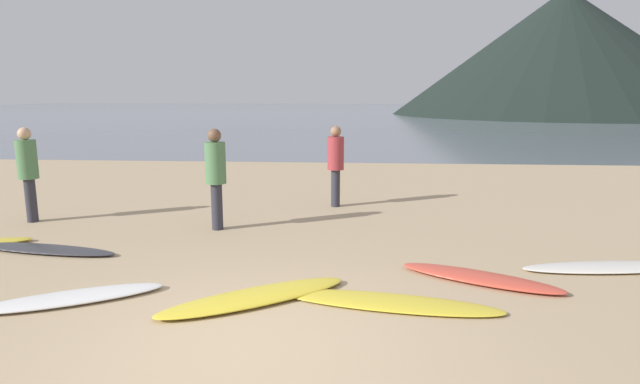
{
  "coord_description": "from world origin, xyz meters",
  "views": [
    {
      "loc": [
        1.11,
        -4.67,
        2.44
      ],
      "look_at": [
        0.36,
        5.08,
        0.6
      ],
      "focal_mm": 29.83,
      "sensor_mm": 36.0,
      "label": 1
    }
  ],
  "objects_px": {
    "surfboard_7": "(610,267)",
    "surfboard_6": "(480,278)",
    "surfboard_3": "(70,298)",
    "person_1": "(28,167)",
    "person_0": "(216,171)",
    "person_2": "(336,160)",
    "surfboard_2": "(44,249)",
    "surfboard_4": "(255,297)",
    "surfboard_5": "(389,302)"
  },
  "relations": [
    {
      "from": "surfboard_4",
      "to": "person_1",
      "type": "relative_size",
      "value": 1.34
    },
    {
      "from": "surfboard_4",
      "to": "surfboard_7",
      "type": "relative_size",
      "value": 0.97
    },
    {
      "from": "person_0",
      "to": "surfboard_4",
      "type": "bearing_deg",
      "value": -86.81
    },
    {
      "from": "surfboard_5",
      "to": "surfboard_6",
      "type": "bearing_deg",
      "value": 45.11
    },
    {
      "from": "surfboard_5",
      "to": "person_0",
      "type": "distance_m",
      "value": 4.5
    },
    {
      "from": "surfboard_6",
      "to": "surfboard_7",
      "type": "xyz_separation_m",
      "value": [
        1.91,
        0.6,
        -0.01
      ]
    },
    {
      "from": "surfboard_3",
      "to": "person_1",
      "type": "distance_m",
      "value": 4.81
    },
    {
      "from": "person_1",
      "to": "person_2",
      "type": "distance_m",
      "value": 6.0
    },
    {
      "from": "surfboard_6",
      "to": "person_1",
      "type": "relative_size",
      "value": 1.18
    },
    {
      "from": "surfboard_7",
      "to": "surfboard_6",
      "type": "bearing_deg",
      "value": -170.04
    },
    {
      "from": "surfboard_3",
      "to": "surfboard_7",
      "type": "relative_size",
      "value": 0.85
    },
    {
      "from": "surfboard_2",
      "to": "person_2",
      "type": "bearing_deg",
      "value": 48.9
    },
    {
      "from": "surfboard_4",
      "to": "person_1",
      "type": "xyz_separation_m",
      "value": [
        -5.02,
        3.56,
        1.01
      ]
    },
    {
      "from": "person_0",
      "to": "person_2",
      "type": "height_order",
      "value": "person_0"
    },
    {
      "from": "surfboard_3",
      "to": "surfboard_4",
      "type": "distance_m",
      "value": 2.19
    },
    {
      "from": "surfboard_3",
      "to": "surfboard_6",
      "type": "height_order",
      "value": "surfboard_6"
    },
    {
      "from": "surfboard_6",
      "to": "surfboard_4",
      "type": "bearing_deg",
      "value": -135.79
    },
    {
      "from": "surfboard_3",
      "to": "person_0",
      "type": "height_order",
      "value": "person_0"
    },
    {
      "from": "surfboard_2",
      "to": "person_0",
      "type": "distance_m",
      "value": 2.98
    },
    {
      "from": "person_1",
      "to": "person_2",
      "type": "relative_size",
      "value": 1.04
    },
    {
      "from": "surfboard_6",
      "to": "person_0",
      "type": "xyz_separation_m",
      "value": [
        -4.14,
        2.38,
        1.02
      ]
    },
    {
      "from": "person_1",
      "to": "surfboard_5",
      "type": "bearing_deg",
      "value": 137.19
    },
    {
      "from": "surfboard_3",
      "to": "person_1",
      "type": "relative_size",
      "value": 1.18
    },
    {
      "from": "surfboard_4",
      "to": "person_0",
      "type": "xyz_separation_m",
      "value": [
        -1.33,
        3.26,
        1.02
      ]
    },
    {
      "from": "surfboard_6",
      "to": "surfboard_5",
      "type": "bearing_deg",
      "value": -117.41
    },
    {
      "from": "surfboard_2",
      "to": "surfboard_5",
      "type": "distance_m",
      "value": 5.51
    },
    {
      "from": "surfboard_2",
      "to": "surfboard_3",
      "type": "height_order",
      "value": "surfboard_3"
    },
    {
      "from": "surfboard_4",
      "to": "surfboard_6",
      "type": "height_order",
      "value": "same"
    },
    {
      "from": "surfboard_2",
      "to": "surfboard_7",
      "type": "bearing_deg",
      "value": 7.17
    },
    {
      "from": "surfboard_3",
      "to": "surfboard_4",
      "type": "relative_size",
      "value": 0.88
    },
    {
      "from": "surfboard_5",
      "to": "surfboard_7",
      "type": "xyz_separation_m",
      "value": [
        3.13,
        1.49,
        0.01
      ]
    },
    {
      "from": "surfboard_2",
      "to": "person_1",
      "type": "relative_size",
      "value": 1.37
    },
    {
      "from": "person_2",
      "to": "surfboard_2",
      "type": "bearing_deg",
      "value": 118.8
    },
    {
      "from": "person_1",
      "to": "person_2",
      "type": "xyz_separation_m",
      "value": [
        5.71,
        1.83,
        -0.04
      ]
    },
    {
      "from": "surfboard_2",
      "to": "surfboard_4",
      "type": "bearing_deg",
      "value": -16.31
    },
    {
      "from": "surfboard_4",
      "to": "surfboard_5",
      "type": "xyz_separation_m",
      "value": [
        1.58,
        -0.0,
        -0.02
      ]
    },
    {
      "from": "surfboard_4",
      "to": "person_1",
      "type": "bearing_deg",
      "value": 109.96
    },
    {
      "from": "person_2",
      "to": "surfboard_6",
      "type": "bearing_deg",
      "value": -166.32
    },
    {
      "from": "person_0",
      "to": "person_1",
      "type": "relative_size",
      "value": 1.01
    },
    {
      "from": "surfboard_7",
      "to": "person_0",
      "type": "xyz_separation_m",
      "value": [
        -6.05,
        1.78,
        1.03
      ]
    },
    {
      "from": "surfboard_5",
      "to": "person_0",
      "type": "xyz_separation_m",
      "value": [
        -2.92,
        3.26,
        1.04
      ]
    },
    {
      "from": "person_0",
      "to": "surfboard_5",
      "type": "bearing_deg",
      "value": -67.27
    },
    {
      "from": "person_0",
      "to": "person_1",
      "type": "height_order",
      "value": "person_0"
    },
    {
      "from": "surfboard_6",
      "to": "surfboard_2",
      "type": "bearing_deg",
      "value": -160.46
    },
    {
      "from": "surfboard_3",
      "to": "surfboard_2",
      "type": "bearing_deg",
      "value": 99.69
    },
    {
      "from": "surfboard_5",
      "to": "person_2",
      "type": "height_order",
      "value": "person_2"
    },
    {
      "from": "surfboard_5",
      "to": "person_0",
      "type": "relative_size",
      "value": 1.44
    },
    {
      "from": "person_1",
      "to": "surfboard_2",
      "type": "bearing_deg",
      "value": 111.83
    },
    {
      "from": "surfboard_2",
      "to": "person_1",
      "type": "bearing_deg",
      "value": 134.99
    },
    {
      "from": "surfboard_5",
      "to": "person_1",
      "type": "distance_m",
      "value": 7.57
    }
  ]
}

